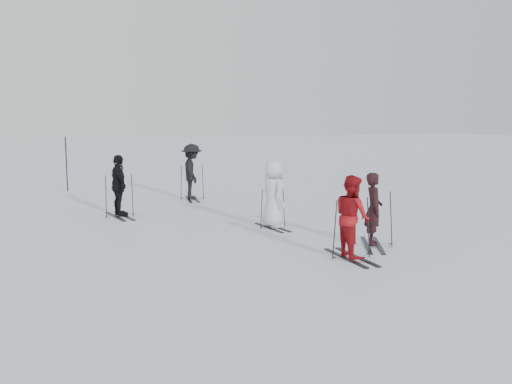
{
  "coord_description": "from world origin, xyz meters",
  "views": [
    {
      "loc": [
        -5.85,
        -12.79,
        3.05
      ],
      "look_at": [
        0.0,
        1.0,
        1.0
      ],
      "focal_mm": 40.0,
      "sensor_mm": 36.0,
      "label": 1
    }
  ],
  "objects_px": {
    "skier_near_dark": "(374,210)",
    "skier_grey": "(273,195)",
    "piste_marker": "(66,164)",
    "skier_uphill_far": "(192,172)",
    "skier_red": "(352,218)",
    "skier_uphill_left": "(119,186)"
  },
  "relations": [
    {
      "from": "skier_uphill_left",
      "to": "piste_marker",
      "type": "height_order",
      "value": "piste_marker"
    },
    {
      "from": "skier_uphill_far",
      "to": "piste_marker",
      "type": "height_order",
      "value": "piste_marker"
    },
    {
      "from": "skier_red",
      "to": "piste_marker",
      "type": "xyz_separation_m",
      "value": [
        -4.63,
        13.6,
        0.21
      ]
    },
    {
      "from": "skier_red",
      "to": "skier_uphill_left",
      "type": "xyz_separation_m",
      "value": [
        -3.69,
        6.97,
        0.04
      ]
    },
    {
      "from": "skier_near_dark",
      "to": "piste_marker",
      "type": "relative_size",
      "value": 0.78
    },
    {
      "from": "skier_near_dark",
      "to": "skier_uphill_far",
      "type": "height_order",
      "value": "skier_uphill_far"
    },
    {
      "from": "skier_near_dark",
      "to": "skier_uphill_left",
      "type": "bearing_deg",
      "value": 65.56
    },
    {
      "from": "skier_uphill_left",
      "to": "skier_red",
      "type": "bearing_deg",
      "value": -160.2
    },
    {
      "from": "skier_grey",
      "to": "skier_near_dark",
      "type": "bearing_deg",
      "value": -160.54
    },
    {
      "from": "skier_uphill_left",
      "to": "skier_uphill_far",
      "type": "distance_m",
      "value": 3.92
    },
    {
      "from": "skier_red",
      "to": "skier_uphill_left",
      "type": "distance_m",
      "value": 7.89
    },
    {
      "from": "skier_near_dark",
      "to": "skier_grey",
      "type": "xyz_separation_m",
      "value": [
        -1.26,
        2.84,
        0.06
      ]
    },
    {
      "from": "skier_uphill_far",
      "to": "skier_red",
      "type": "bearing_deg",
      "value": -165.62
    },
    {
      "from": "skier_grey",
      "to": "skier_uphill_left",
      "type": "height_order",
      "value": "skier_uphill_left"
    },
    {
      "from": "skier_red",
      "to": "piste_marker",
      "type": "height_order",
      "value": "piste_marker"
    },
    {
      "from": "skier_grey",
      "to": "piste_marker",
      "type": "bearing_deg",
      "value": 19.53
    },
    {
      "from": "skier_near_dark",
      "to": "skier_uphill_far",
      "type": "distance_m",
      "value": 8.87
    },
    {
      "from": "skier_red",
      "to": "skier_grey",
      "type": "distance_m",
      "value": 3.64
    },
    {
      "from": "skier_grey",
      "to": "skier_uphill_left",
      "type": "bearing_deg",
      "value": 41.92
    },
    {
      "from": "skier_uphill_left",
      "to": "skier_uphill_far",
      "type": "relative_size",
      "value": 0.93
    },
    {
      "from": "skier_grey",
      "to": "piste_marker",
      "type": "relative_size",
      "value": 0.83
    },
    {
      "from": "skier_near_dark",
      "to": "skier_red",
      "type": "bearing_deg",
      "value": 153.86
    }
  ]
}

